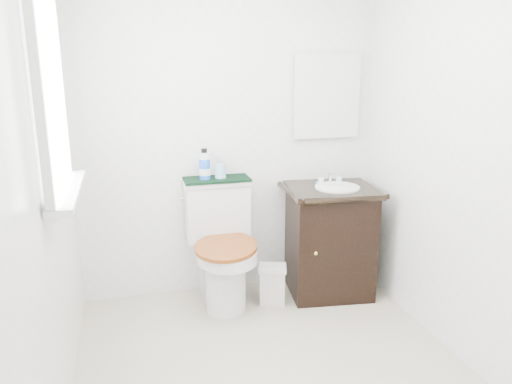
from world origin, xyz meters
name	(u,v)px	position (x,y,z in m)	size (l,w,h in m)	color
floor	(276,375)	(0.00, 0.00, 0.00)	(2.40, 2.40, 0.00)	#ADA28C
wall_back	(229,133)	(0.00, 1.20, 1.20)	(2.40, 2.40, 0.00)	silver
wall_front	(408,254)	(0.00, -1.20, 1.20)	(2.40, 2.40, 0.00)	silver
wall_left	(43,179)	(-1.10, 0.00, 1.20)	(2.40, 2.40, 0.00)	silver
wall_right	(468,156)	(1.10, 0.00, 1.20)	(2.40, 2.40, 0.00)	silver
window	(49,96)	(-1.07, 0.25, 1.55)	(0.02, 0.70, 0.90)	white
mirror	(327,96)	(0.74, 1.18, 1.45)	(0.50, 0.02, 0.60)	silver
toilet	(221,252)	(-0.12, 0.96, 0.38)	(0.53, 0.70, 0.88)	silver
vanity	(330,238)	(0.69, 0.90, 0.43)	(0.68, 0.60, 0.92)	black
trash_bin	(272,284)	(0.23, 0.83, 0.15)	(0.23, 0.21, 0.29)	silver
towel	(217,179)	(-0.12, 1.09, 0.89)	(0.47, 0.22, 0.02)	black
mouthwash_bottle	(205,165)	(-0.20, 1.08, 1.00)	(0.08, 0.08, 0.22)	blue
cup	(220,171)	(-0.09, 1.09, 0.95)	(0.08, 0.08, 0.10)	#85B0DA
soap_bar	(320,182)	(0.65, 1.04, 0.83)	(0.07, 0.05, 0.02)	#1B8477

